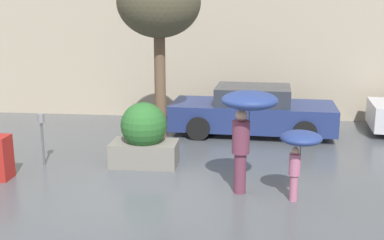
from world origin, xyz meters
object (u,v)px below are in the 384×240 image
at_px(person_adult, 247,112).
at_px(parked_car_near, 252,112).
at_px(person_child, 300,144).
at_px(parking_meter, 42,128).
at_px(planter_box, 144,136).
at_px(street_tree, 159,5).

relative_size(person_adult, parked_car_near, 0.43).
xyz_separation_m(person_child, parking_meter, (-5.35, 1.50, -0.24)).
relative_size(planter_box, street_tree, 0.33).
bearing_deg(person_child, parked_car_near, 130.75).
relative_size(parked_car_near, parking_meter, 3.88).
height_order(planter_box, parked_car_near, planter_box).
height_order(planter_box, person_child, planter_box).
xyz_separation_m(planter_box, person_adult, (2.21, -1.40, 0.89)).
relative_size(planter_box, parking_meter, 1.26).
bearing_deg(person_child, planter_box, -176.91).
bearing_deg(parking_meter, street_tree, 29.10).
xyz_separation_m(person_child, street_tree, (-2.96, 2.83, 2.37)).
xyz_separation_m(planter_box, street_tree, (0.17, 1.13, 2.78)).
bearing_deg(street_tree, planter_box, -98.64).
distance_m(planter_box, parking_meter, 2.24).
relative_size(parked_car_near, street_tree, 1.03).
relative_size(person_child, parked_car_near, 0.29).
relative_size(person_adult, parking_meter, 1.69).
xyz_separation_m(street_tree, parking_meter, (-2.39, -1.33, -2.61)).
bearing_deg(planter_box, street_tree, 81.36).
distance_m(person_adult, parking_meter, 4.65).
xyz_separation_m(person_adult, parked_car_near, (0.17, 4.35, -0.94)).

